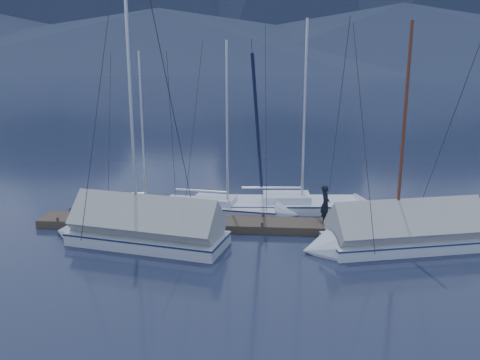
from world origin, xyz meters
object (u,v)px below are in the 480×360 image
sailboat_open_right (312,206)px  person (325,204)px  sailboat_open_left (155,209)px  sailboat_open_mid (237,210)px  sailboat_covered_near (392,236)px  sailboat_covered_far (134,231)px

sailboat_open_right → person: 3.04m
sailboat_open_left → person: 8.31m
sailboat_open_right → person: (0.36, -2.85, 0.99)m
sailboat_open_mid → sailboat_open_right: size_ratio=0.89×
sailboat_open_right → person: size_ratio=6.06×
sailboat_open_left → sailboat_covered_near: bearing=-20.4°
sailboat_open_mid → person: (4.04, -2.03, 1.01)m
sailboat_open_right → sailboat_covered_near: bearing=-59.8°
sailboat_open_right → person: sailboat_open_right is taller
sailboat_open_right → sailboat_covered_far: sailboat_covered_far is taller
sailboat_open_mid → sailboat_covered_near: sailboat_covered_near is taller
sailboat_open_left → person: bearing=-13.2°
sailboat_open_mid → person: 4.63m
sailboat_open_mid → sailboat_covered_far: bearing=-131.3°
sailboat_covered_near → person: size_ratio=5.84×
sailboat_open_left → person: (8.03, -1.88, 1.02)m
sailboat_open_left → sailboat_open_right: size_ratio=0.84×
sailboat_open_left → person: sailboat_open_left is taller
sailboat_open_mid → sailboat_covered_far: size_ratio=0.85×
sailboat_covered_near → sailboat_open_right: bearing=120.2°
person → sailboat_covered_near: bearing=-123.5°
sailboat_open_mid → person: sailboat_open_mid is taller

